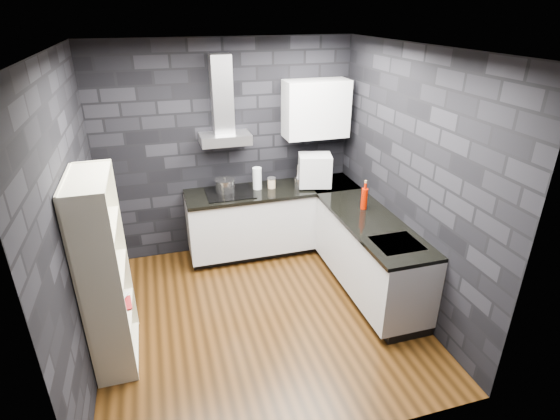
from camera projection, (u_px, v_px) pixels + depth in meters
name	position (u px, v px, depth m)	size (l,w,h in m)	color
ground	(260.00, 315.00, 4.68)	(3.20, 3.20, 0.00)	#3F240D
ceiling	(254.00, 48.00, 3.53)	(3.20, 3.20, 0.00)	white
wall_back	(227.00, 151.00, 5.52)	(3.20, 0.05, 2.70)	black
wall_front	(320.00, 302.00, 2.69)	(3.20, 0.05, 2.70)	black
wall_left	(71.00, 222.00, 3.69)	(0.05, 3.20, 2.70)	black
wall_right	(410.00, 182.00, 4.52)	(0.05, 3.20, 2.70)	black
toekick_back	(272.00, 245.00, 5.95)	(2.18, 0.50, 0.10)	black
toekick_right	(370.00, 286.00, 5.08)	(0.50, 1.78, 0.10)	black
counter_back_cab	(273.00, 218.00, 5.73)	(2.20, 0.60, 0.76)	silver
counter_right_cab	(370.00, 255.00, 4.89)	(0.60, 1.80, 0.76)	silver
counter_back_top	(273.00, 190.00, 5.55)	(2.20, 0.62, 0.04)	black
counter_right_top	(372.00, 223.00, 4.72)	(0.62, 1.80, 0.04)	black
counter_corner_top	(331.00, 184.00, 5.77)	(0.62, 0.62, 0.04)	black
hood_body	(225.00, 139.00, 5.25)	(0.60, 0.34, 0.12)	silver
hood_chimney	(222.00, 95.00, 5.09)	(0.24, 0.20, 0.90)	silver
upper_cabinet	(316.00, 109.00, 5.41)	(0.80, 0.35, 0.70)	silver
cooktop	(230.00, 193.00, 5.41)	(0.58, 0.50, 0.01)	black
sink_rim	(397.00, 243.00, 4.28)	(0.44, 0.40, 0.01)	silver
pot	(225.00, 186.00, 5.42)	(0.24, 0.24, 0.14)	#B0B0B4
glass_vase	(257.00, 178.00, 5.49)	(0.11, 0.11, 0.28)	white
storage_jar	(272.00, 183.00, 5.55)	(0.10, 0.10, 0.12)	tan
utensil_crock	(299.00, 183.00, 5.53)	(0.11, 0.11, 0.14)	#B0B0B4
appliance_garage	(315.00, 170.00, 5.52)	(0.40, 0.31, 0.40)	silver
red_bottle	(364.00, 199.00, 4.95)	(0.07, 0.07, 0.24)	#9B1300
bookshelf	(105.00, 273.00, 3.79)	(0.34, 0.80, 1.80)	beige
fruit_bowl	(103.00, 279.00, 3.65)	(0.19, 0.19, 0.05)	white
book_red	(112.00, 298.00, 4.02)	(0.16, 0.02, 0.22)	maroon
book_second	(108.00, 289.00, 4.10)	(0.15, 0.02, 0.20)	#B2B2B2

